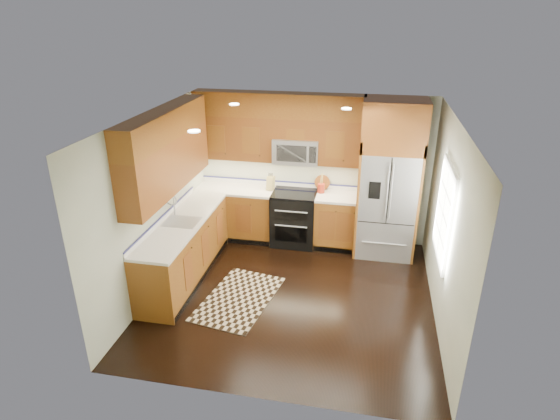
% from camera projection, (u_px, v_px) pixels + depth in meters
% --- Properties ---
extents(ground, '(4.00, 4.00, 0.00)m').
position_uv_depth(ground, '(291.00, 295.00, 6.84)').
color(ground, black).
rests_on(ground, ground).
extents(wall_back, '(4.00, 0.02, 2.60)m').
position_uv_depth(wall_back, '(312.00, 168.00, 8.11)').
color(wall_back, beige).
rests_on(wall_back, ground).
extents(wall_left, '(0.02, 4.00, 2.60)m').
position_uv_depth(wall_left, '(155.00, 203.00, 6.67)').
color(wall_left, beige).
rests_on(wall_left, ground).
extents(wall_right, '(0.02, 4.00, 2.60)m').
position_uv_depth(wall_right, '(447.00, 227.00, 5.96)').
color(wall_right, beige).
rests_on(wall_right, ground).
extents(window, '(0.04, 1.10, 1.30)m').
position_uv_depth(window, '(444.00, 213.00, 6.10)').
color(window, white).
rests_on(window, ground).
extents(base_cabinets, '(2.85, 3.00, 0.90)m').
position_uv_depth(base_cabinets, '(228.00, 233.00, 7.68)').
color(base_cabinets, brown).
rests_on(base_cabinets, ground).
extents(countertop, '(2.86, 3.01, 0.04)m').
position_uv_depth(countertop, '(237.00, 205.00, 7.57)').
color(countertop, silver).
rests_on(countertop, base_cabinets).
extents(upper_cabinets, '(2.85, 3.00, 1.15)m').
position_uv_depth(upper_cabinets, '(232.00, 137.00, 7.21)').
color(upper_cabinets, brown).
rests_on(upper_cabinets, ground).
extents(range, '(0.76, 0.67, 0.95)m').
position_uv_depth(range, '(294.00, 218.00, 8.19)').
color(range, black).
rests_on(range, ground).
extents(microwave, '(0.76, 0.40, 0.42)m').
position_uv_depth(microwave, '(296.00, 150.00, 7.83)').
color(microwave, '#B2B2B7').
rests_on(microwave, ground).
extents(refrigerator, '(0.98, 0.75, 2.60)m').
position_uv_depth(refrigerator, '(389.00, 180.00, 7.54)').
color(refrigerator, '#B2B2B7').
rests_on(refrigerator, ground).
extents(sink_faucet, '(0.54, 0.44, 0.37)m').
position_uv_depth(sink_faucet, '(180.00, 218.00, 6.95)').
color(sink_faucet, '#B2B2B7').
rests_on(sink_faucet, countertop).
extents(rug, '(1.12, 1.60, 0.01)m').
position_uv_depth(rug, '(239.00, 298.00, 6.75)').
color(rug, black).
rests_on(rug, ground).
extents(knife_block, '(0.13, 0.16, 0.30)m').
position_uv_depth(knife_block, '(271.00, 183.00, 8.12)').
color(knife_block, tan).
rests_on(knife_block, countertop).
extents(utensil_crock, '(0.12, 0.12, 0.34)m').
position_uv_depth(utensil_crock, '(321.00, 186.00, 7.98)').
color(utensil_crock, '#9C2513').
rests_on(utensil_crock, countertop).
extents(cutting_board, '(0.27, 0.27, 0.02)m').
position_uv_depth(cutting_board, '(322.00, 189.00, 8.16)').
color(cutting_board, brown).
rests_on(cutting_board, countertop).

